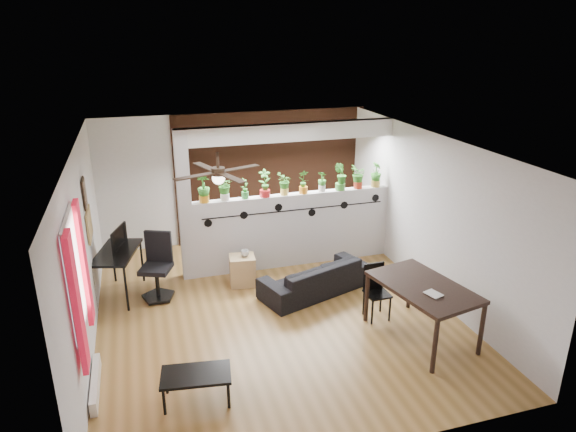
{
  "coord_description": "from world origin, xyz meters",
  "views": [
    {
      "loc": [
        -1.79,
        -6.74,
        4.09
      ],
      "look_at": [
        0.42,
        0.6,
        1.29
      ],
      "focal_mm": 32.0,
      "sensor_mm": 36.0,
      "label": 1
    }
  ],
  "objects_px": {
    "dining_table": "(423,291)",
    "coffee_table": "(196,376)",
    "cup": "(245,253)",
    "potted_plant_1": "(224,187)",
    "sofa": "(315,277)",
    "potted_plant_9": "(376,174)",
    "potted_plant_4": "(284,183)",
    "potted_plant_5": "(303,181)",
    "computer_desk": "(117,256)",
    "potted_plant_6": "(322,181)",
    "folding_chair": "(375,286)",
    "potted_plant_2": "(245,188)",
    "potted_plant_3": "(265,182)",
    "potted_plant_7": "(341,176)",
    "office_chair": "(158,270)",
    "potted_plant_0": "(204,188)",
    "potted_plant_8": "(358,176)",
    "cube_shelf": "(242,270)",
    "ceiling_fan": "(218,174)"
  },
  "relations": [
    {
      "from": "dining_table",
      "to": "coffee_table",
      "type": "height_order",
      "value": "dining_table"
    },
    {
      "from": "cup",
      "to": "potted_plant_1",
      "type": "bearing_deg",
      "value": 110.93
    },
    {
      "from": "sofa",
      "to": "potted_plant_9",
      "type": "bearing_deg",
      "value": -162.65
    },
    {
      "from": "potted_plant_1",
      "to": "potted_plant_4",
      "type": "relative_size",
      "value": 1.08
    },
    {
      "from": "potted_plant_9",
      "to": "potted_plant_5",
      "type": "bearing_deg",
      "value": -180.0
    },
    {
      "from": "computer_desk",
      "to": "potted_plant_5",
      "type": "bearing_deg",
      "value": 6.02
    },
    {
      "from": "potted_plant_1",
      "to": "potted_plant_6",
      "type": "height_order",
      "value": "potted_plant_1"
    },
    {
      "from": "folding_chair",
      "to": "potted_plant_2",
      "type": "bearing_deg",
      "value": 125.43
    },
    {
      "from": "potted_plant_3",
      "to": "potted_plant_7",
      "type": "bearing_deg",
      "value": 0.0
    },
    {
      "from": "folding_chair",
      "to": "potted_plant_3",
      "type": "bearing_deg",
      "value": 118.56
    },
    {
      "from": "potted_plant_9",
      "to": "office_chair",
      "type": "xyz_separation_m",
      "value": [
        -4.04,
        -0.58,
        -1.12
      ]
    },
    {
      "from": "potted_plant_0",
      "to": "potted_plant_8",
      "type": "bearing_deg",
      "value": 0.0
    },
    {
      "from": "potted_plant_4",
      "to": "potted_plant_5",
      "type": "distance_m",
      "value": 0.35
    },
    {
      "from": "potted_plant_5",
      "to": "potted_plant_6",
      "type": "xyz_separation_m",
      "value": [
        0.35,
        0.0,
        -0.03
      ]
    },
    {
      "from": "office_chair",
      "to": "cup",
      "type": "bearing_deg",
      "value": 1.76
    },
    {
      "from": "potted_plant_0",
      "to": "cup",
      "type": "bearing_deg",
      "value": -43.92
    },
    {
      "from": "sofa",
      "to": "potted_plant_3",
      "type": "bearing_deg",
      "value": -83.42
    },
    {
      "from": "cube_shelf",
      "to": "dining_table",
      "type": "bearing_deg",
      "value": -41.26
    },
    {
      "from": "potted_plant_6",
      "to": "dining_table",
      "type": "relative_size",
      "value": 0.22
    },
    {
      "from": "potted_plant_3",
      "to": "computer_desk",
      "type": "height_order",
      "value": "potted_plant_3"
    },
    {
      "from": "ceiling_fan",
      "to": "potted_plant_2",
      "type": "height_order",
      "value": "ceiling_fan"
    },
    {
      "from": "potted_plant_0",
      "to": "office_chair",
      "type": "height_order",
      "value": "potted_plant_0"
    },
    {
      "from": "office_chair",
      "to": "folding_chair",
      "type": "distance_m",
      "value": 3.43
    },
    {
      "from": "ceiling_fan",
      "to": "potted_plant_5",
      "type": "distance_m",
      "value": 2.63
    },
    {
      "from": "cube_shelf",
      "to": "potted_plant_3",
      "type": "bearing_deg",
      "value": 51.02
    },
    {
      "from": "sofa",
      "to": "dining_table",
      "type": "bearing_deg",
      "value": 101.62
    },
    {
      "from": "potted_plant_4",
      "to": "potted_plant_6",
      "type": "xyz_separation_m",
      "value": [
        0.7,
        0.0,
        -0.01
      ]
    },
    {
      "from": "potted_plant_5",
      "to": "potted_plant_8",
      "type": "distance_m",
      "value": 1.05
    },
    {
      "from": "potted_plant_3",
      "to": "cup",
      "type": "relative_size",
      "value": 3.62
    },
    {
      "from": "sofa",
      "to": "ceiling_fan",
      "type": "bearing_deg",
      "value": 3.85
    },
    {
      "from": "potted_plant_4",
      "to": "potted_plant_7",
      "type": "relative_size",
      "value": 0.82
    },
    {
      "from": "potted_plant_2",
      "to": "potted_plant_5",
      "type": "xyz_separation_m",
      "value": [
        1.05,
        -0.0,
        0.04
      ]
    },
    {
      "from": "potted_plant_8",
      "to": "cup",
      "type": "bearing_deg",
      "value": -166.64
    },
    {
      "from": "potted_plant_6",
      "to": "dining_table",
      "type": "distance_m",
      "value": 2.96
    },
    {
      "from": "potted_plant_6",
      "to": "potted_plant_9",
      "type": "distance_m",
      "value": 1.05
    },
    {
      "from": "potted_plant_2",
      "to": "office_chair",
      "type": "bearing_deg",
      "value": -159.84
    },
    {
      "from": "potted_plant_0",
      "to": "potted_plant_7",
      "type": "distance_m",
      "value": 2.46
    },
    {
      "from": "cube_shelf",
      "to": "computer_desk",
      "type": "distance_m",
      "value": 2.04
    },
    {
      "from": "potted_plant_8",
      "to": "cup",
      "type": "relative_size",
      "value": 3.26
    },
    {
      "from": "potted_plant_4",
      "to": "potted_plant_5",
      "type": "xyz_separation_m",
      "value": [
        0.35,
        -0.0,
        0.01
      ]
    },
    {
      "from": "computer_desk",
      "to": "dining_table",
      "type": "xyz_separation_m",
      "value": [
        4.03,
        -2.47,
        0.02
      ]
    },
    {
      "from": "potted_plant_5",
      "to": "potted_plant_6",
      "type": "distance_m",
      "value": 0.35
    },
    {
      "from": "sofa",
      "to": "potted_plant_5",
      "type": "bearing_deg",
      "value": -116.96
    },
    {
      "from": "potted_plant_2",
      "to": "potted_plant_0",
      "type": "bearing_deg",
      "value": -180.0
    },
    {
      "from": "potted_plant_5",
      "to": "potted_plant_4",
      "type": "bearing_deg",
      "value": 180.0
    },
    {
      "from": "potted_plant_8",
      "to": "folding_chair",
      "type": "relative_size",
      "value": 0.52
    },
    {
      "from": "potted_plant_3",
      "to": "coffee_table",
      "type": "relative_size",
      "value": 0.57
    },
    {
      "from": "cube_shelf",
      "to": "office_chair",
      "type": "distance_m",
      "value": 1.4
    },
    {
      "from": "potted_plant_6",
      "to": "computer_desk",
      "type": "bearing_deg",
      "value": -174.57
    },
    {
      "from": "cup",
      "to": "computer_desk",
      "type": "relative_size",
      "value": 0.11
    }
  ]
}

